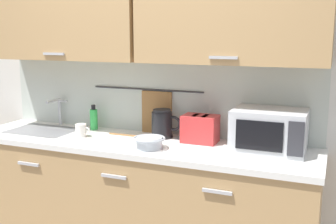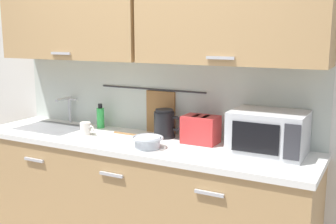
% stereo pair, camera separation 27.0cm
% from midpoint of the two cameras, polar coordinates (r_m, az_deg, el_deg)
% --- Properties ---
extents(counter_unit, '(2.53, 0.64, 0.90)m').
position_cam_midpoint_polar(counter_unit, '(3.09, -7.15, -11.98)').
color(counter_unit, tan).
rests_on(counter_unit, ground).
extents(back_wall_assembly, '(3.70, 0.41, 2.50)m').
position_cam_midpoint_polar(back_wall_assembly, '(3.05, -5.29, 8.42)').
color(back_wall_assembly, silver).
rests_on(back_wall_assembly, ground).
extents(sink_faucet, '(0.09, 0.17, 0.22)m').
position_cam_midpoint_polar(sink_faucet, '(3.55, -17.01, 0.53)').
color(sink_faucet, '#B2B5BA').
rests_on(sink_faucet, counter_unit).
extents(microwave, '(0.46, 0.35, 0.27)m').
position_cam_midpoint_polar(microwave, '(2.69, 11.02, -2.53)').
color(microwave, silver).
rests_on(microwave, counter_unit).
extents(electric_kettle, '(0.23, 0.16, 0.21)m').
position_cam_midpoint_polar(electric_kettle, '(3.00, -3.34, -1.66)').
color(electric_kettle, black).
rests_on(electric_kettle, counter_unit).
extents(dish_soap_bottle, '(0.06, 0.06, 0.20)m').
position_cam_midpoint_polar(dish_soap_bottle, '(3.33, -12.50, -0.92)').
color(dish_soap_bottle, green).
rests_on(dish_soap_bottle, counter_unit).
extents(mug_near_sink, '(0.12, 0.08, 0.09)m').
position_cam_midpoint_polar(mug_near_sink, '(3.12, -14.31, -2.50)').
color(mug_near_sink, silver).
rests_on(mug_near_sink, counter_unit).
extents(mixing_bowl, '(0.21, 0.21, 0.08)m').
position_cam_midpoint_polar(mixing_bowl, '(2.73, -5.45, -4.17)').
color(mixing_bowl, '#A5ADB7').
rests_on(mixing_bowl, counter_unit).
extents(toaster, '(0.26, 0.17, 0.19)m').
position_cam_midpoint_polar(toaster, '(2.87, 1.76, -2.33)').
color(toaster, red).
rests_on(toaster, counter_unit).
extents(wooden_spoon, '(0.28, 0.04, 0.01)m').
position_cam_midpoint_polar(wooden_spoon, '(3.08, -7.77, -3.24)').
color(wooden_spoon, '#9E7042').
rests_on(wooden_spoon, counter_unit).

